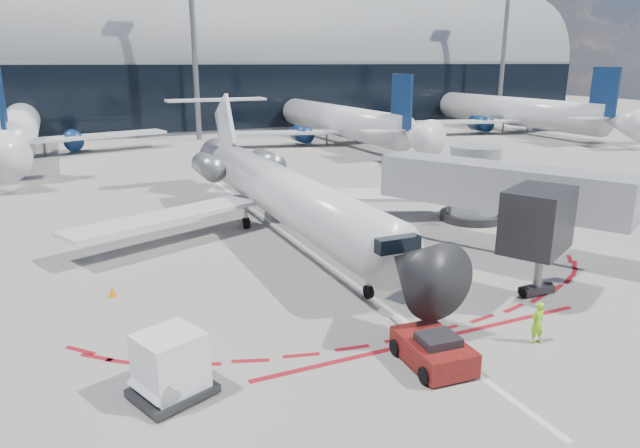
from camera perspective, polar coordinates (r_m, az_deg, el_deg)
name	(u,v)px	position (r m, az deg, el deg)	size (l,w,h in m)	color
ground	(308,250)	(31.13, -1.22, -2.59)	(260.00, 260.00, 0.00)	slate
apron_centerline	(294,240)	(32.89, -2.59, -1.56)	(0.25, 40.00, 0.01)	silver
apron_stop_bar	(430,340)	(21.83, 10.99, -11.29)	(14.00, 0.25, 0.01)	maroon
terminal_building	(138,71)	(92.86, -17.78, 14.37)	(150.00, 24.15, 24.00)	gray
jet_bridge	(492,191)	(32.97, 16.78, 3.21)	(10.03, 15.20, 4.90)	#999CA1
light_mast_centre	(194,40)	(77.01, -12.51, 17.52)	(0.70, 0.70, 25.00)	slate
light_mast_east	(504,45)	(100.44, 17.94, 16.69)	(0.70, 0.70, 25.00)	slate
regional_jet	(278,190)	(33.92, -4.20, 3.41)	(24.75, 30.52, 7.64)	silver
pushback_tug	(433,350)	(20.02, 11.26, -12.26)	(2.14, 4.66, 1.20)	#5A100C
ramp_worker	(537,322)	(22.35, 20.89, -9.18)	(0.58, 0.38, 1.60)	#9BF419
uld_container	(171,366)	(18.28, -14.69, -13.58)	(2.77, 2.59, 2.10)	black
safety_cone_left	(113,292)	(26.58, -20.04, -6.37)	(0.34, 0.34, 0.47)	orange
bg_airliner_1	(14,101)	(69.99, -28.27, 10.80)	(36.31, 38.45, 11.75)	silver
bg_airliner_2	(339,99)	(72.35, 1.94, 12.40)	(33.62, 35.60, 10.88)	silver
bg_airliner_3	(514,91)	(88.86, 18.80, 12.48)	(35.87, 37.98, 11.61)	silver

